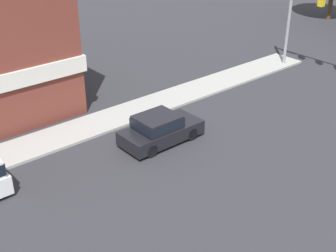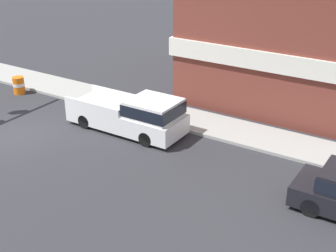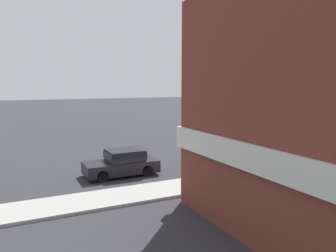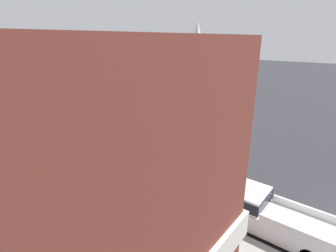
{
  "view_description": "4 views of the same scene",
  "coord_description": "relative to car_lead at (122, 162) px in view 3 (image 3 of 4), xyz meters",
  "views": [
    {
      "loc": [
        14.33,
        1.13,
        11.78
      ],
      "look_at": [
        1.25,
        12.16,
        2.94
      ],
      "focal_mm": 50.0,
      "sensor_mm": 36.0,
      "label": 1
    },
    {
      "loc": [
        12.34,
        16.05,
        9.22
      ],
      "look_at": [
        -0.23,
        8.06,
        2.4
      ],
      "focal_mm": 50.0,
      "sensor_mm": 36.0,
      "label": 2
    },
    {
      "loc": [
        -20.21,
        20.21,
        5.4
      ],
      "look_at": [
        1.4,
        9.67,
        2.3
      ],
      "focal_mm": 35.0,
      "sensor_mm": 36.0,
      "label": 3
    },
    {
      "loc": [
        -14.44,
        1.2,
        8.8
      ],
      "look_at": [
        -0.59,
        12.43,
        2.81
      ],
      "focal_mm": 28.0,
      "sensor_mm": 36.0,
      "label": 4
    }
  ],
  "objects": [
    {
      "name": "ground_plane",
      "position": [
        1.98,
        -14.33,
        -0.8
      ],
      "size": [
        200.0,
        200.0,
        0.0
      ],
      "primitive_type": "plane",
      "color": "#2D2D33"
    },
    {
      "name": "near_signal_assembly",
      "position": [
        5.3,
        -18.73,
        4.04
      ],
      "size": [
        7.45,
        0.49,
        6.58
      ],
      "color": "gray",
      "rests_on": "ground"
    },
    {
      "name": "car_lead",
      "position": [
        0.0,
        0.0,
        0.0
      ],
      "size": [
        1.94,
        4.29,
        1.54
      ],
      "color": "black",
      "rests_on": "ground"
    },
    {
      "name": "pickup_truck_parked",
      "position": [
        -1.31,
        -10.0,
        0.09
      ],
      "size": [
        2.03,
        5.63,
        1.79
      ],
      "color": "black",
      "rests_on": "ground"
    }
  ]
}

